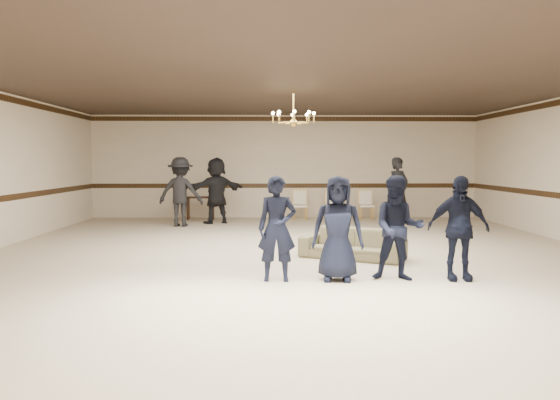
{
  "coord_description": "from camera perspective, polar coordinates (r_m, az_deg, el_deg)",
  "views": [
    {
      "loc": [
        -0.52,
        -10.57,
        1.78
      ],
      "look_at": [
        -0.31,
        -0.5,
        1.07
      ],
      "focal_mm": 36.01,
      "sensor_mm": 36.0,
      "label": 1
    }
  ],
  "objects": [
    {
      "name": "chandelier",
      "position": [
        11.63,
        1.37,
        9.41
      ],
      "size": [
        0.94,
        0.94,
        0.89
      ],
      "primitive_type": null,
      "color": "gold",
      "rests_on": "ceiling"
    },
    {
      "name": "banquet_chair_mid",
      "position": [
        16.9,
        5.43,
        -0.55
      ],
      "size": [
        0.46,
        0.46,
        0.88
      ],
      "primitive_type": null,
      "rotation": [
        0.0,
        0.0,
        -0.08
      ],
      "color": "beige",
      "rests_on": "floor"
    },
    {
      "name": "crown_molding",
      "position": [
        17.61,
        0.49,
        8.24
      ],
      "size": [
        12.0,
        0.02,
        0.14
      ],
      "primitive_type": "cube",
      "color": "#341F0F",
      "rests_on": "wall_back"
    },
    {
      "name": "boy_b",
      "position": [
        8.35,
        5.89,
        -2.88
      ],
      "size": [
        0.82,
        0.59,
        1.56
      ],
      "primitive_type": "imported",
      "rotation": [
        0.0,
        0.0,
        -0.13
      ],
      "color": "black",
      "rests_on": "floor"
    },
    {
      "name": "adult_left",
      "position": [
        15.42,
        -10.07,
        0.82
      ],
      "size": [
        1.29,
        0.85,
        1.88
      ],
      "primitive_type": "imported",
      "rotation": [
        0.0,
        0.0,
        3.01
      ],
      "color": "black",
      "rests_on": "floor"
    },
    {
      "name": "settee",
      "position": [
        10.32,
        7.36,
        -4.42
      ],
      "size": [
        1.99,
        1.53,
        0.54
      ],
      "primitive_type": "imported",
      "rotation": [
        0.0,
        0.0,
        -0.49
      ],
      "color": "#72684C",
      "rests_on": "floor"
    },
    {
      "name": "banquet_chair_left",
      "position": [
        16.81,
        2.04,
        -0.56
      ],
      "size": [
        0.46,
        0.46,
        0.88
      ],
      "primitive_type": null,
      "rotation": [
        0.0,
        0.0,
        0.09
      ],
      "color": "beige",
      "rests_on": "floor"
    },
    {
      "name": "room",
      "position": [
        10.58,
        1.6,
        3.04
      ],
      "size": [
        12.01,
        14.01,
        3.21
      ],
      "color": "tan",
      "rests_on": "ground"
    },
    {
      "name": "boy_d",
      "position": [
        8.76,
        17.67,
        -2.72
      ],
      "size": [
        0.93,
        0.41,
        1.56
      ],
      "primitive_type": "imported",
      "rotation": [
        0.0,
        0.0,
        -0.03
      ],
      "color": "black",
      "rests_on": "floor"
    },
    {
      "name": "chair_rail",
      "position": [
        17.58,
        0.49,
        1.47
      ],
      "size": [
        12.0,
        0.02,
        0.14
      ],
      "primitive_type": "cube",
      "color": "#341F0F",
      "rests_on": "wall_back"
    },
    {
      "name": "boy_a",
      "position": [
        8.29,
        -0.3,
        -2.91
      ],
      "size": [
        0.58,
        0.39,
        1.56
      ],
      "primitive_type": "imported",
      "rotation": [
        0.0,
        0.0,
        -0.03
      ],
      "color": "black",
      "rests_on": "floor"
    },
    {
      "name": "adult_mid",
      "position": [
        16.0,
        -6.5,
        0.97
      ],
      "size": [
        1.81,
        1.25,
        1.88
      ],
      "primitive_type": "imported",
      "rotation": [
        0.0,
        0.0,
        3.59
      ],
      "color": "black",
      "rests_on": "floor"
    },
    {
      "name": "banquet_chair_right",
      "position": [
        17.04,
        8.77,
        -0.54
      ],
      "size": [
        0.44,
        0.44,
        0.88
      ],
      "primitive_type": null,
      "rotation": [
        0.0,
        0.0,
        -0.03
      ],
      "color": "beige",
      "rests_on": "floor"
    },
    {
      "name": "console_table",
      "position": [
        17.12,
        -8.08,
        -0.82
      ],
      "size": [
        0.84,
        0.37,
        0.7
      ],
      "primitive_type": "cube",
      "rotation": [
        0.0,
        0.0,
        0.02
      ],
      "color": "#351C11",
      "rests_on": "floor"
    },
    {
      "name": "boy_c",
      "position": [
        8.51,
        11.92,
        -2.81
      ],
      "size": [
        0.85,
        0.72,
        1.56
      ],
      "primitive_type": "imported",
      "rotation": [
        0.0,
        0.0,
        -0.18
      ],
      "color": "black",
      "rests_on": "floor"
    },
    {
      "name": "adult_right",
      "position": [
        15.95,
        11.92,
        0.9
      ],
      "size": [
        0.82,
        0.74,
        1.88
      ],
      "primitive_type": "imported",
      "rotation": [
        0.0,
        0.0,
        0.55
      ],
      "color": "black",
      "rests_on": "floor"
    }
  ]
}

